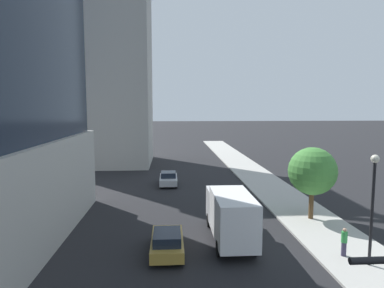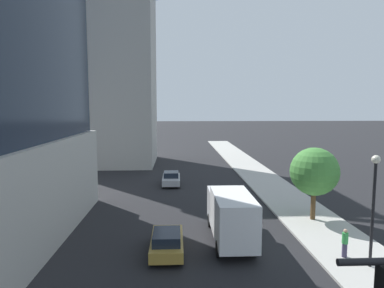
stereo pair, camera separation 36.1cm
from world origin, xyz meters
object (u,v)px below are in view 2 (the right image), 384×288
Objects in this scene: car_silver at (171,179)px; pedestrian_green_shirt at (345,243)px; car_gold at (167,242)px; box_truck at (230,214)px; street_tree at (314,172)px; street_lamp at (374,195)px; construction_building at (109,57)px.

car_silver is 21.46m from pedestrian_green_shirt.
car_gold is 0.60× the size of box_truck.
street_tree is 3.35× the size of pedestrian_green_shirt.
car_gold is 2.68× the size of pedestrian_green_shirt.
pedestrian_green_shirt is at bearing -97.10° from street_tree.
street_lamp is 1.41× the size of car_silver.
car_silver is 16.61m from box_truck.
box_truck is at bearing 22.75° from car_gold.
construction_building is at bearing 121.60° from car_silver.
construction_building reaches higher than box_truck.
car_gold is at bearing -154.02° from street_tree.
construction_building is 37.44m from car_gold.
car_gold is at bearing -90.00° from car_silver.
box_truck reaches higher than car_gold.
construction_building is 8.39× the size of car_gold.
box_truck is 4.48× the size of pedestrian_green_shirt.
car_silver is at bearing 118.35° from street_lamp.
car_gold is 10.14m from pedestrian_green_shirt.
construction_building is at bearing 119.77° from street_lamp.
construction_building is at bearing 113.11° from box_truck.
construction_building is 6.70× the size of street_tree.
street_lamp reaches higher than box_truck.
car_gold reaches higher than car_silver.
box_truck is (-6.87, -3.62, -1.97)m from street_tree.
street_lamp is at bearing -12.33° from car_gold.
street_tree is 12.48m from car_gold.
car_gold is at bearing 173.25° from pedestrian_green_shirt.
street_tree is at bearing 89.92° from street_lamp.
street_lamp is at bearing -90.08° from street_tree.
construction_building reaches higher than car_gold.
box_truck is 6.76m from pedestrian_green_shirt.
street_lamp is 3.39m from pedestrian_green_shirt.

